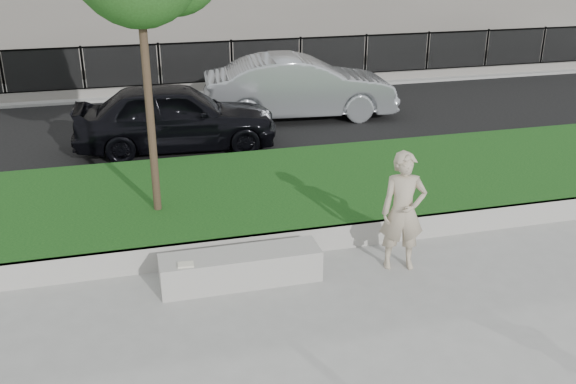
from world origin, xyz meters
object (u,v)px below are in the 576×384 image
object	(u,v)px
man	(403,211)
car_dark	(176,116)
book	(186,265)
stone_bench	(241,268)
car_silver	(300,87)

from	to	relation	value
man	car_dark	size ratio (longest dim) A/B	0.40
man	book	world-z (taller)	man
car_dark	man	bearing A→B (deg)	-153.53
stone_bench	car_dark	world-z (taller)	car_dark
stone_bench	man	world-z (taller)	man
man	car_dark	distance (m)	6.91
car_dark	car_silver	bearing A→B (deg)	-57.54
stone_bench	book	distance (m)	0.84
stone_bench	man	size ratio (longest dim) A/B	1.27
man	car_silver	world-z (taller)	man
man	car_silver	size ratio (longest dim) A/B	0.36
stone_bench	car_dark	distance (m)	6.27
man	car_dark	world-z (taller)	man
car_dark	book	bearing A→B (deg)	179.21
car_silver	book	bearing A→B (deg)	159.46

